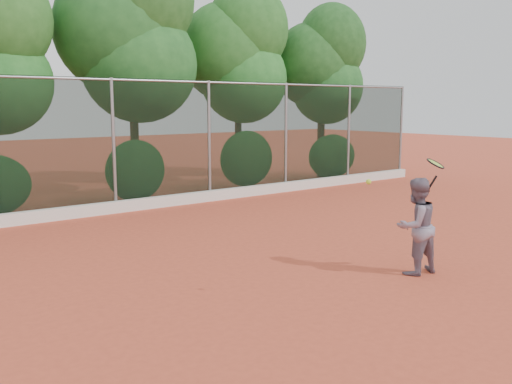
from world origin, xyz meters
TOP-DOWN VIEW (x-y plane):
  - ground at (0.00, 0.00)m, footprint 80.00×80.00m
  - concrete_curb at (0.00, 6.82)m, footprint 24.00×0.20m
  - tennis_player at (1.53, -1.37)m, footprint 0.86×0.71m
  - chainlink_fence at (-0.00, 7.00)m, footprint 24.09×0.09m
  - foliage_backdrop at (-0.55, 8.98)m, footprint 23.70×3.63m
  - tennis_racket at (1.80, -1.50)m, footprint 0.42×0.40m
  - tennis_ball_in_flight at (-0.38, -1.95)m, footprint 0.07×0.07m

SIDE VIEW (x-z plane):
  - ground at x=0.00m, z-range 0.00..0.00m
  - concrete_curb at x=0.00m, z-range 0.00..0.30m
  - tennis_player at x=1.53m, z-range 0.00..1.63m
  - tennis_ball_in_flight at x=-0.38m, z-range 1.75..1.82m
  - tennis_racket at x=1.80m, z-range 1.52..2.11m
  - chainlink_fence at x=0.00m, z-range 0.11..3.61m
  - foliage_backdrop at x=-0.55m, z-range 0.63..8.18m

